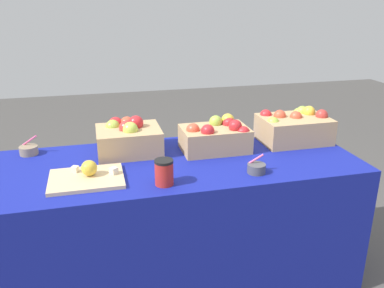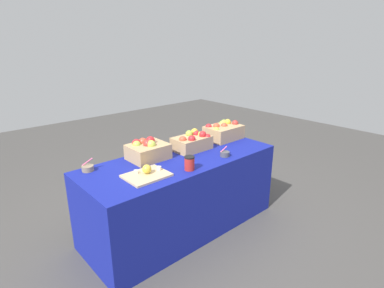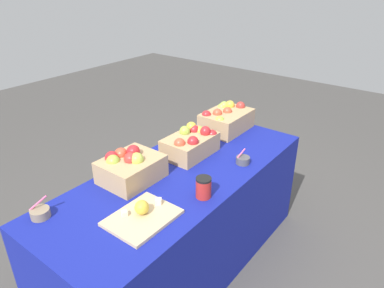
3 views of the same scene
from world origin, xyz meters
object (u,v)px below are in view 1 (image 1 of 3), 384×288
apple_crate_middle (217,136)px  sample_bowl_near (256,168)px  apple_crate_right (128,138)px  coffee_cup (164,172)px  sample_bowl_mid (29,150)px  apple_crate_left (294,127)px  cutting_board_front (87,176)px

apple_crate_middle → sample_bowl_near: size_ratio=3.98×
apple_crate_right → coffee_cup: apple_crate_right is taller
sample_bowl_near → sample_bowl_mid: sample_bowl_mid is taller
apple_crate_left → apple_crate_right: 0.98m
apple_crate_left → apple_crate_middle: apple_crate_left is taller
apple_crate_left → sample_bowl_mid: (-1.51, 0.15, -0.06)m
cutting_board_front → sample_bowl_mid: size_ratio=3.19×
cutting_board_front → sample_bowl_near: bearing=-8.0°
cutting_board_front → coffee_cup: size_ratio=2.84×
apple_crate_right → cutting_board_front: (-0.23, -0.32, -0.07)m
sample_bowl_near → coffee_cup: bearing=-177.6°
cutting_board_front → sample_bowl_mid: sample_bowl_mid is taller
coffee_cup → sample_bowl_mid: bearing=139.7°
apple_crate_middle → cutting_board_front: (-0.71, -0.24, -0.06)m
apple_crate_middle → apple_crate_right: bearing=170.3°
apple_crate_left → sample_bowl_near: (-0.39, -0.39, -0.06)m
apple_crate_middle → cutting_board_front: bearing=-161.6°
sample_bowl_mid → coffee_cup: 0.86m
sample_bowl_near → sample_bowl_mid: size_ratio=0.86×
apple_crate_right → sample_bowl_mid: 0.55m
coffee_cup → apple_crate_left: bearing=25.3°
apple_crate_middle → sample_bowl_mid: apple_crate_middle is taller
sample_bowl_near → apple_crate_right: bearing=143.2°
sample_bowl_mid → coffee_cup: coffee_cup is taller
apple_crate_left → apple_crate_middle: 0.49m
sample_bowl_mid → apple_crate_right: bearing=-10.6°
apple_crate_left → coffee_cup: apple_crate_left is taller
sample_bowl_near → coffee_cup: 0.46m
sample_bowl_near → coffee_cup: (-0.46, -0.02, 0.04)m
cutting_board_front → apple_crate_middle: bearing=18.4°
apple_crate_left → apple_crate_middle: (-0.49, -0.03, -0.00)m
apple_crate_left → cutting_board_front: bearing=-167.3°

